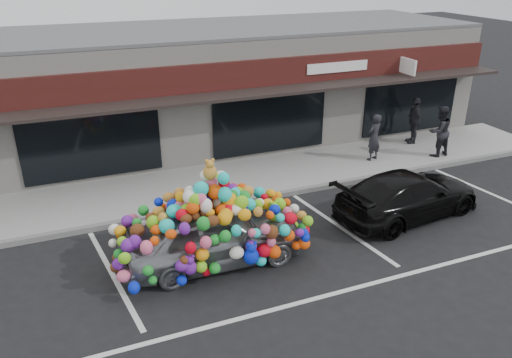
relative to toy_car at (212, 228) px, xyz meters
name	(u,v)px	position (x,y,z in m)	size (l,w,h in m)	color
ground	(246,252)	(0.87, 0.09, -0.90)	(90.00, 90.00, 0.00)	black
shop_building	(165,89)	(0.87, 8.53, 1.26)	(24.00, 7.20, 4.31)	silver
sidewalk	(201,186)	(0.87, 4.09, -0.83)	(26.00, 3.00, 0.15)	gray
kerb	(215,206)	(0.87, 2.59, -0.83)	(26.00, 0.18, 0.16)	slate
parking_stripe_left	(113,275)	(-2.33, 0.29, -0.90)	(0.12, 4.40, 0.01)	silver
parking_stripe_mid	(340,227)	(3.67, 0.29, -0.90)	(0.12, 4.40, 0.01)	silver
parking_stripe_right	(492,194)	(9.07, 0.29, -0.90)	(0.12, 4.40, 0.01)	silver
lane_line	(367,285)	(2.87, -2.21, -0.90)	(14.00, 0.12, 0.01)	silver
toy_car	(212,228)	(0.00, 0.00, 0.00)	(3.10, 4.59, 2.66)	#999DA3
black_sedan	(408,195)	(5.73, 0.17, -0.26)	(4.45, 1.81, 1.29)	black
pedestrian_a	(374,137)	(7.05, 3.81, 0.07)	(0.60, 0.40, 1.65)	black
pedestrian_b	(439,131)	(9.41, 3.29, 0.16)	(0.88, 0.69, 1.82)	black
pedestrian_c	(414,120)	(9.47, 4.74, 0.14)	(0.43, 1.04, 1.78)	black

